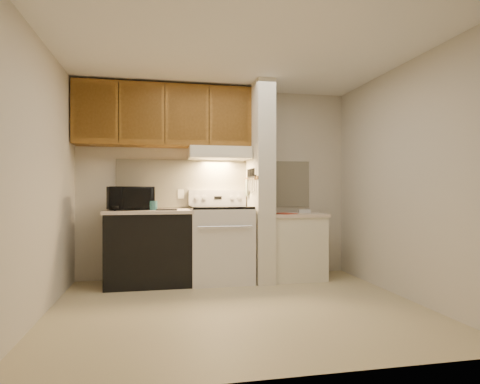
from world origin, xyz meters
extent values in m
plane|color=#C1B186|center=(0.00, 0.00, 0.00)|extent=(3.60, 3.60, 0.00)
plane|color=white|center=(0.00, 0.00, 2.50)|extent=(3.60, 3.60, 0.00)
cube|color=beige|center=(0.00, 1.50, 1.25)|extent=(3.60, 2.50, 0.02)
cube|color=beige|center=(-1.80, 0.00, 1.25)|extent=(0.02, 3.00, 2.50)
cube|color=beige|center=(1.80, 0.00, 1.25)|extent=(0.02, 3.00, 2.50)
cube|color=white|center=(0.00, 1.49, 1.24)|extent=(2.60, 0.02, 0.63)
cube|color=silver|center=(0.00, 1.16, 0.46)|extent=(0.76, 0.65, 0.92)
cube|color=black|center=(0.00, 0.84, 0.50)|extent=(0.50, 0.01, 0.30)
cylinder|color=silver|center=(0.00, 0.80, 0.72)|extent=(0.65, 0.02, 0.02)
cube|color=black|center=(0.00, 1.16, 0.94)|extent=(0.74, 0.64, 0.03)
cube|color=silver|center=(0.00, 1.44, 1.05)|extent=(0.76, 0.08, 0.20)
cube|color=black|center=(0.00, 1.40, 1.05)|extent=(0.10, 0.01, 0.04)
cylinder|color=silver|center=(-0.28, 1.40, 1.05)|extent=(0.05, 0.02, 0.05)
cylinder|color=silver|center=(-0.18, 1.40, 1.05)|extent=(0.05, 0.02, 0.05)
cylinder|color=silver|center=(0.18, 1.40, 1.05)|extent=(0.05, 0.02, 0.05)
cylinder|color=silver|center=(0.28, 1.40, 1.05)|extent=(0.05, 0.02, 0.05)
cube|color=black|center=(-0.88, 1.17, 0.43)|extent=(1.00, 0.63, 0.87)
cube|color=beige|center=(-0.88, 1.17, 0.89)|extent=(1.04, 0.67, 0.04)
cube|color=black|center=(-0.67, 0.97, 0.92)|extent=(0.25, 0.12, 0.02)
cylinder|color=#30696C|center=(-0.83, 1.06, 0.97)|extent=(0.13, 0.13, 0.11)
cube|color=silver|center=(-0.48, 1.48, 1.10)|extent=(0.08, 0.01, 0.12)
imported|color=black|center=(-1.10, 1.15, 1.05)|extent=(0.58, 0.47, 0.28)
cube|color=beige|center=(0.51, 1.15, 1.25)|extent=(0.22, 0.70, 2.50)
cube|color=brown|center=(0.39, 1.15, 1.30)|extent=(0.01, 0.70, 0.04)
cube|color=black|center=(0.39, 1.10, 1.32)|extent=(0.02, 0.42, 0.04)
cube|color=silver|center=(0.38, 0.93, 1.22)|extent=(0.01, 0.03, 0.16)
cylinder|color=black|center=(0.38, 0.93, 1.37)|extent=(0.02, 0.02, 0.10)
cube|color=silver|center=(0.38, 1.02, 1.21)|extent=(0.01, 0.04, 0.18)
cylinder|color=black|center=(0.38, 1.02, 1.37)|extent=(0.02, 0.02, 0.10)
cube|color=silver|center=(0.38, 1.10, 1.20)|extent=(0.01, 0.04, 0.20)
cylinder|color=black|center=(0.38, 1.11, 1.37)|extent=(0.02, 0.02, 0.10)
cube|color=silver|center=(0.38, 1.19, 1.22)|extent=(0.01, 0.04, 0.16)
cylinder|color=black|center=(0.38, 1.17, 1.37)|extent=(0.02, 0.02, 0.10)
cube|color=silver|center=(0.38, 1.26, 1.21)|extent=(0.01, 0.04, 0.18)
cylinder|color=black|center=(0.38, 1.26, 1.37)|extent=(0.02, 0.02, 0.10)
cube|color=gray|center=(0.38, 1.32, 1.18)|extent=(0.03, 0.09, 0.22)
cube|color=silver|center=(0.97, 1.15, 0.40)|extent=(0.70, 0.60, 0.81)
cube|color=beige|center=(0.97, 1.15, 0.83)|extent=(0.74, 0.64, 0.04)
cube|color=#A63A26|center=(0.79, 1.00, 0.85)|extent=(0.29, 0.32, 0.01)
cube|color=white|center=(1.14, 1.22, 0.87)|extent=(0.17, 0.13, 0.04)
cube|color=silver|center=(0.00, 1.28, 1.62)|extent=(0.78, 0.44, 0.15)
cube|color=silver|center=(0.00, 1.07, 1.58)|extent=(0.78, 0.04, 0.06)
cube|color=brown|center=(-0.69, 1.32, 2.08)|extent=(2.18, 0.33, 0.77)
cube|color=brown|center=(-1.51, 1.17, 2.08)|extent=(0.46, 0.01, 0.63)
cube|color=black|center=(-1.23, 1.16, 2.08)|extent=(0.01, 0.01, 0.73)
cube|color=brown|center=(-0.96, 1.17, 2.08)|extent=(0.46, 0.01, 0.63)
cube|color=black|center=(-0.69, 1.16, 2.08)|extent=(0.01, 0.01, 0.73)
cube|color=brown|center=(-0.42, 1.17, 2.08)|extent=(0.46, 0.01, 0.63)
cube|color=black|center=(-0.14, 1.16, 2.08)|extent=(0.01, 0.01, 0.73)
cube|color=brown|center=(0.13, 1.17, 2.08)|extent=(0.46, 0.01, 0.63)
camera|label=1|loc=(-0.76, -3.83, 1.14)|focal=30.00mm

